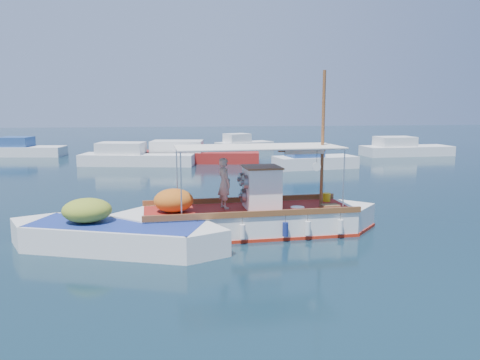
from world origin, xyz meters
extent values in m
plane|color=black|center=(0.00, 0.00, 0.00)|extent=(160.00, 160.00, 0.00)
cube|color=white|center=(-0.78, -0.11, 0.32)|extent=(6.86, 2.59, 0.99)
cube|color=white|center=(-4.16, -0.28, 0.32)|extent=(2.25, 2.25, 0.99)
cube|color=white|center=(2.59, 0.06, 0.32)|extent=(2.25, 2.25, 0.99)
cube|color=#AA2210|center=(-0.78, -0.11, 0.02)|extent=(6.96, 2.67, 0.16)
cube|color=maroon|center=(-0.78, -0.11, 0.79)|extent=(6.86, 2.41, 0.05)
cube|color=brown|center=(-0.84, 1.02, 0.90)|extent=(6.85, 0.44, 0.18)
cube|color=brown|center=(-0.73, -1.24, 0.90)|extent=(6.85, 0.44, 0.18)
cube|color=white|center=(-0.33, -0.09, 1.49)|extent=(1.14, 1.22, 1.35)
cube|color=brown|center=(-0.33, -0.09, 2.19)|extent=(1.23, 1.32, 0.05)
cylinder|color=slate|center=(-0.90, -0.40, 1.76)|extent=(0.22, 0.46, 0.45)
cylinder|color=slate|center=(-0.93, 0.17, 1.76)|extent=(0.22, 0.46, 0.45)
cylinder|color=slate|center=(-0.92, -0.12, 1.26)|extent=(0.22, 0.46, 0.45)
cylinder|color=brown|center=(1.74, 0.02, 3.06)|extent=(0.11, 0.11, 4.51)
cylinder|color=brown|center=(1.02, -0.02, 2.70)|extent=(1.62, 0.15, 0.07)
cylinder|color=silver|center=(-3.08, 0.77, 1.83)|extent=(0.04, 0.04, 2.03)
cylinder|color=silver|center=(-2.98, -1.21, 1.83)|extent=(0.04, 0.04, 2.03)
cylinder|color=silver|center=(2.05, 1.03, 1.83)|extent=(0.04, 0.04, 2.03)
cylinder|color=silver|center=(2.15, -0.95, 1.83)|extent=(0.04, 0.04, 2.03)
cube|color=silver|center=(-0.47, -0.09, 2.86)|extent=(5.42, 2.43, 0.04)
ellipsoid|color=#C7641D|center=(-3.21, -0.23, 1.19)|extent=(1.31, 1.13, 0.76)
cube|color=gold|center=(0.36, 0.44, 0.99)|extent=(0.23, 0.17, 0.36)
cylinder|color=gold|center=(2.15, 0.67, 0.96)|extent=(0.28, 0.28, 0.31)
cube|color=brown|center=(1.93, -0.33, 0.87)|extent=(0.61, 0.43, 0.11)
cylinder|color=#B2B2B2|center=(0.77, -0.53, 0.87)|extent=(0.47, 0.47, 0.11)
cylinder|color=white|center=(1.24, -0.95, 2.28)|extent=(0.27, 0.04, 0.27)
cylinder|color=white|center=(-2.52, -1.46, 0.41)|extent=(0.19, 0.19, 0.43)
cylinder|color=navy|center=(0.18, -1.32, 0.41)|extent=(0.19, 0.19, 0.43)
cylinder|color=white|center=(1.98, -1.23, 0.41)|extent=(0.19, 0.19, 0.43)
imported|color=#A39787|center=(-1.55, 0.08, 1.66)|extent=(0.58, 0.71, 1.68)
cube|color=white|center=(-4.93, -1.31, 0.27)|extent=(5.39, 3.56, 0.98)
cube|color=white|center=(-7.28, -0.46, 0.27)|extent=(1.84, 1.84, 0.98)
cube|color=white|center=(-2.57, -2.17, 0.27)|extent=(1.84, 1.84, 0.98)
cube|color=navy|center=(-4.93, -1.31, 0.74)|extent=(5.31, 3.35, 0.05)
ellipsoid|color=#8EA22D|center=(-5.75, -1.02, 1.12)|extent=(1.76, 1.60, 0.72)
cube|color=silver|center=(-5.67, 18.72, 0.30)|extent=(8.27, 3.85, 1.00)
cube|color=silver|center=(-6.84, 18.94, 1.20)|extent=(3.51, 2.60, 0.80)
cube|color=maroon|center=(-1.50, 19.83, 0.30)|extent=(9.64, 4.22, 1.00)
cube|color=silver|center=(-2.88, 20.04, 1.20)|extent=(4.05, 2.93, 0.80)
cube|color=silver|center=(6.30, 15.34, 0.30)|extent=(5.74, 2.98, 1.00)
cube|color=navy|center=(5.48, 15.22, 1.20)|extent=(2.44, 2.17, 0.80)
cube|color=silver|center=(16.40, 22.10, 0.30)|extent=(7.62, 2.97, 1.00)
cube|color=silver|center=(15.28, 22.05, 1.20)|extent=(3.11, 2.36, 0.80)
cube|color=silver|center=(-15.25, 26.16, 0.30)|extent=(6.21, 3.11, 1.00)
cube|color=navy|center=(-16.13, 26.28, 1.20)|extent=(2.63, 2.27, 0.80)
cube|color=silver|center=(3.48, 28.51, 0.30)|extent=(5.72, 3.95, 1.00)
cube|color=silver|center=(2.74, 28.19, 1.20)|extent=(2.64, 2.41, 0.80)
camera|label=1|loc=(-3.20, -14.96, 4.17)|focal=35.00mm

